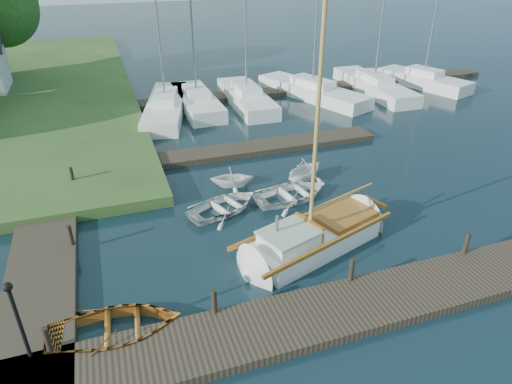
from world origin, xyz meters
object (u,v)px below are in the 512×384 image
object	(u,v)px
tender_b	(232,176)
marina_boat_6	(424,79)
mooring_post_3	(466,243)
lamp_post	(15,311)
tender_c	(292,191)
dinghy	(115,325)
marina_boat_2	(246,96)
tender_d	(305,168)
marina_boat_3	(312,90)
mooring_post_5	(72,175)
sailboat	(316,238)
mooring_post_2	(351,270)
marina_boat_1	(197,100)
marina_boat_5	(374,85)
marina_boat_0	(166,106)
mooring_post_1	(214,301)
mooring_post_4	(70,235)
mooring_post_0	(48,340)
tender_a	(224,204)

from	to	relation	value
tender_b	marina_boat_6	bearing A→B (deg)	-46.36
mooring_post_3	tender_b	world-z (taller)	mooring_post_3
lamp_post	tender_c	distance (m)	11.77
dinghy	tender_c	bearing A→B (deg)	-50.22
marina_boat_2	marina_boat_6	distance (m)	14.39
tender_d	marina_boat_3	world-z (taller)	marina_boat_3
mooring_post_5	sailboat	xyz separation A→B (m)	(8.46, -7.57, -0.36)
mooring_post_2	lamp_post	size ratio (longest dim) A/B	0.33
mooring_post_3	tender_c	xyz separation A→B (m)	(-4.00, 6.00, -0.34)
tender_b	marina_boat_1	size ratio (longest dim) A/B	0.21
tender_d	marina_boat_5	xyz separation A→B (m)	(10.87, 11.59, -0.07)
marina_boat_3	lamp_post	bearing A→B (deg)	116.95
marina_boat_0	marina_boat_6	world-z (taller)	marina_boat_6
marina_boat_3	mooring_post_1	bearing A→B (deg)	126.39
mooring_post_3	tender_d	xyz separation A→B (m)	(-2.74, 7.45, -0.07)
marina_boat_1	tender_d	bearing A→B (deg)	-168.98
marina_boat_1	marina_boat_2	bearing A→B (deg)	-95.40
mooring_post_3	marina_boat_0	world-z (taller)	marina_boat_0
marina_boat_0	marina_boat_2	xyz separation A→B (m)	(5.58, 0.19, 0.02)
dinghy	marina_boat_6	xyz separation A→B (m)	(24.40, 18.83, 0.19)
marina_boat_5	mooring_post_3	bearing A→B (deg)	158.13
marina_boat_0	marina_boat_6	bearing A→B (deg)	-75.54
marina_boat_0	marina_boat_5	bearing A→B (deg)	-75.83
mooring_post_4	marina_boat_5	distance (m)	25.37
dinghy	mooring_post_5	bearing A→B (deg)	10.65
mooring_post_2	dinghy	xyz separation A→B (m)	(-7.31, 0.30, -0.32)
mooring_post_4	tender_d	world-z (taller)	tender_d
sailboat	marina_boat_6	distance (m)	23.93
mooring_post_0	mooring_post_1	size ratio (longest dim) A/B	1.00
marina_boat_5	marina_boat_3	bearing A→B (deg)	89.18
mooring_post_0	mooring_post_4	xyz separation A→B (m)	(0.50, 5.00, 0.00)
mooring_post_5	lamp_post	world-z (taller)	lamp_post
tender_d	marina_boat_6	bearing A→B (deg)	-81.27
tender_c	tender_a	bearing A→B (deg)	82.00
mooring_post_4	dinghy	bearing A→B (deg)	-75.79
lamp_post	marina_boat_2	size ratio (longest dim) A/B	0.20
tender_c	tender_d	world-z (taller)	tender_d
mooring_post_4	tender_b	world-z (taller)	mooring_post_4
sailboat	marina_boat_1	xyz separation A→B (m)	(-0.66, 17.15, 0.22)
dinghy	marina_boat_0	bearing A→B (deg)	-9.64
mooring_post_0	tender_c	bearing A→B (deg)	32.28
sailboat	marina_boat_3	xyz separation A→B (m)	(7.70, 16.79, 0.23)
mooring_post_3	lamp_post	xyz separation A→B (m)	(-14.00, 0.00, 1.17)
marina_boat_5	mooring_post_0	bearing A→B (deg)	132.60
mooring_post_4	sailboat	bearing A→B (deg)	-16.90
marina_boat_2	marina_boat_5	distance (m)	9.92
dinghy	marina_boat_0	xyz separation A→B (m)	(4.44, 18.80, 0.18)
tender_d	marina_boat_5	distance (m)	15.89
marina_boat_2	marina_boat_5	xyz separation A→B (m)	(9.92, -0.24, -0.02)
mooring_post_2	marina_boat_3	world-z (taller)	marina_boat_3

